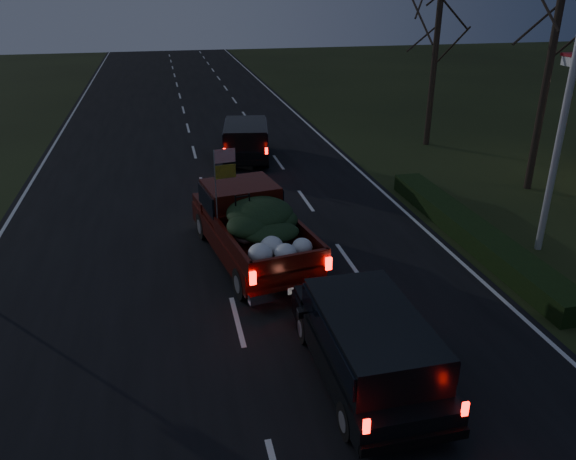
{
  "coord_description": "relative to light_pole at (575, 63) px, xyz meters",
  "views": [
    {
      "loc": [
        -1.3,
        -11.38,
        7.42
      ],
      "look_at": [
        1.73,
        2.17,
        1.3
      ],
      "focal_mm": 35.0,
      "sensor_mm": 36.0,
      "label": 1
    }
  ],
  "objects": [
    {
      "name": "rear_suv",
      "position": [
        -7.24,
        -4.74,
        -4.48
      ],
      "size": [
        2.18,
        4.65,
        1.33
      ],
      "rotation": [
        0.0,
        0.0,
        0.01
      ],
      "color": "black",
      "rests_on": "ground"
    },
    {
      "name": "ground",
      "position": [
        -9.5,
        -2.0,
        -5.48
      ],
      "size": [
        120.0,
        120.0,
        0.0
      ],
      "primitive_type": "plane",
      "color": "black",
      "rests_on": "ground"
    },
    {
      "name": "bare_tree_mid",
      "position": [
        3.0,
        5.0,
        0.87
      ],
      "size": [
        3.6,
        3.6,
        8.5
      ],
      "color": "black",
      "rests_on": "ground"
    },
    {
      "name": "pickup_truck",
      "position": [
        -8.59,
        1.28,
        -4.36
      ],
      "size": [
        3.09,
        6.01,
        3.01
      ],
      "rotation": [
        0.0,
        0.0,
        0.17
      ],
      "color": "#3F0D08",
      "rests_on": "ground"
    },
    {
      "name": "lead_suv",
      "position": [
        -7.21,
        11.41,
        -4.46
      ],
      "size": [
        2.67,
        4.93,
        1.35
      ],
      "rotation": [
        0.0,
        0.0,
        -0.16
      ],
      "color": "black",
      "rests_on": "ground"
    },
    {
      "name": "road_asphalt",
      "position": [
        -9.5,
        -2.0,
        -5.47
      ],
      "size": [
        14.0,
        120.0,
        0.02
      ],
      "primitive_type": "cube",
      "color": "black",
      "rests_on": "ground"
    },
    {
      "name": "hedge_row",
      "position": [
        -1.7,
        1.0,
        -5.18
      ],
      "size": [
        1.0,
        10.0,
        0.6
      ],
      "primitive_type": "cube",
      "color": "black",
      "rests_on": "ground"
    },
    {
      "name": "bare_tree_far",
      "position": [
        2.0,
        12.0,
        -0.25
      ],
      "size": [
        3.6,
        3.6,
        7.0
      ],
      "color": "black",
      "rests_on": "ground"
    },
    {
      "name": "light_pole",
      "position": [
        0.0,
        0.0,
        0.0
      ],
      "size": [
        0.5,
        0.9,
        9.16
      ],
      "color": "silver",
      "rests_on": "ground"
    }
  ]
}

